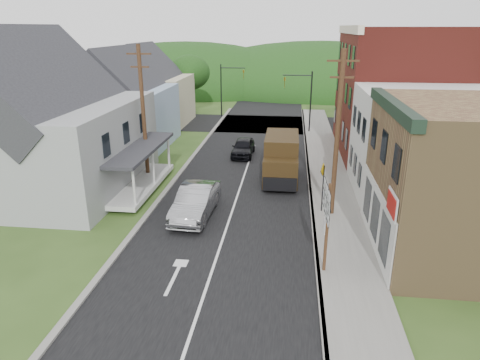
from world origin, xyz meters
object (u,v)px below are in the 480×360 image
(delivery_van, at_px, (281,159))
(dark_sedan, at_px, (243,147))
(silver_sedan, at_px, (196,202))
(warning_sign, at_px, (323,180))
(route_sign_cluster, at_px, (326,215))

(delivery_van, bearing_deg, dark_sedan, 119.75)
(silver_sedan, xyz_separation_m, delivery_van, (4.52, 6.50, 0.71))
(warning_sign, bearing_deg, silver_sedan, -148.20)
(dark_sedan, relative_size, delivery_van, 0.75)
(silver_sedan, height_order, warning_sign, warning_sign)
(delivery_van, bearing_deg, route_sign_cluster, -79.79)
(delivery_van, xyz_separation_m, route_sign_cluster, (2.14, -11.63, 1.14))
(silver_sedan, xyz_separation_m, route_sign_cluster, (6.66, -5.13, 1.85))
(delivery_van, distance_m, route_sign_cluster, 11.88)
(delivery_van, bearing_deg, silver_sedan, -125.04)
(dark_sedan, distance_m, delivery_van, 6.53)
(dark_sedan, xyz_separation_m, delivery_van, (3.24, -5.61, 0.86))
(warning_sign, bearing_deg, dark_sedan, 139.41)
(dark_sedan, distance_m, warning_sign, 12.35)
(silver_sedan, bearing_deg, delivery_van, 57.59)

